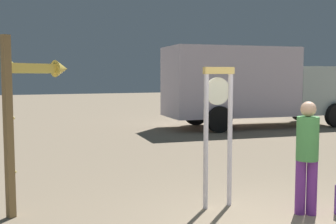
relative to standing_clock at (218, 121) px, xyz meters
name	(u,v)px	position (x,y,z in m)	size (l,w,h in m)	color
standing_clock	(218,121)	(0.00, 0.00, 0.00)	(0.49, 0.11, 2.06)	white
arrow_sign	(29,100)	(-2.56, 0.82, 0.32)	(1.00, 0.64, 2.48)	olive
person_near_clock	(307,152)	(0.98, -0.77, -0.39)	(0.30, 0.30, 1.59)	#763197
box_truck_near	(246,84)	(5.68, 8.01, 0.33)	(6.87, 2.92, 2.97)	silver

